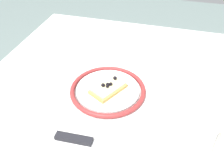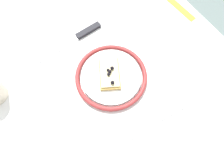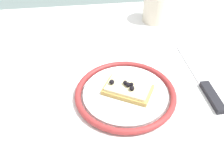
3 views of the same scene
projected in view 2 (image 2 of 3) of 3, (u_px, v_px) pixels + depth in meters
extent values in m
plane|color=slate|center=(105.00, 121.00, 1.33)|extent=(6.00, 6.00, 0.00)
cube|color=white|center=(98.00, 74.00, 0.63)|extent=(1.00, 0.84, 0.04)
cylinder|color=#4C4742|center=(218.00, 141.00, 0.93)|extent=(0.05, 0.05, 0.74)
cylinder|color=#4C4742|center=(114.00, 17.00, 1.20)|extent=(0.05, 0.05, 0.74)
cylinder|color=#4C4742|center=(2.00, 76.00, 1.05)|extent=(0.05, 0.05, 0.74)
cylinder|color=white|center=(111.00, 77.00, 0.60)|extent=(0.18, 0.18, 0.01)
torus|color=maroon|center=(111.00, 76.00, 0.59)|extent=(0.22, 0.22, 0.01)
cube|color=tan|center=(109.00, 74.00, 0.59)|extent=(0.12, 0.10, 0.01)
cube|color=beige|center=(109.00, 73.00, 0.58)|extent=(0.10, 0.09, 0.01)
sphere|color=black|center=(112.00, 68.00, 0.58)|extent=(0.01, 0.01, 0.01)
sphere|color=black|center=(108.00, 70.00, 0.58)|extent=(0.01, 0.01, 0.01)
sphere|color=black|center=(110.00, 72.00, 0.57)|extent=(0.01, 0.01, 0.01)
sphere|color=black|center=(112.00, 83.00, 0.56)|extent=(0.01, 0.01, 0.01)
sphere|color=black|center=(109.00, 74.00, 0.57)|extent=(0.01, 0.01, 0.01)
cube|color=silver|center=(58.00, 49.00, 0.64)|extent=(0.02, 0.15, 0.00)
cube|color=black|center=(88.00, 30.00, 0.66)|extent=(0.02, 0.09, 0.01)
cube|color=silver|center=(171.00, 113.00, 0.56)|extent=(0.02, 0.11, 0.00)
cube|color=silver|center=(132.00, 134.00, 0.54)|extent=(0.03, 0.04, 0.00)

